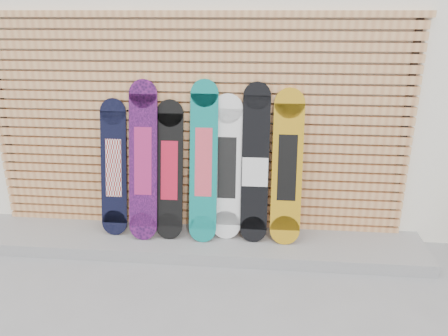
# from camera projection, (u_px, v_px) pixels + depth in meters

# --- Properties ---
(ground) EXTENTS (80.00, 80.00, 0.00)m
(ground) POSITION_uv_depth(u_px,v_px,m) (199.00, 287.00, 3.84)
(ground) COLOR gray
(ground) RESTS_ON ground
(building) EXTENTS (12.00, 5.00, 3.60)m
(building) POSITION_uv_depth(u_px,v_px,m) (265.00, 45.00, 6.46)
(building) COLOR white
(building) RESTS_ON ground
(concrete_step) EXTENTS (4.60, 0.70, 0.12)m
(concrete_step) POSITION_uv_depth(u_px,v_px,m) (194.00, 242.00, 4.47)
(concrete_step) COLOR gray
(concrete_step) RESTS_ON ground
(slat_wall) EXTENTS (4.26, 0.08, 2.29)m
(slat_wall) POSITION_uv_depth(u_px,v_px,m) (196.00, 126.00, 4.35)
(slat_wall) COLOR tan
(slat_wall) RESTS_ON ground
(snowboard_0) EXTENTS (0.26, 0.32, 1.36)m
(snowboard_0) POSITION_uv_depth(u_px,v_px,m) (114.00, 168.00, 4.39)
(snowboard_0) COLOR black
(snowboard_0) RESTS_ON concrete_step
(snowboard_1) EXTENTS (0.28, 0.39, 1.56)m
(snowboard_1) POSITION_uv_depth(u_px,v_px,m) (143.00, 161.00, 4.29)
(snowboard_1) COLOR black
(snowboard_1) RESTS_ON concrete_step
(snowboard_2) EXTENTS (0.27, 0.35, 1.36)m
(snowboard_2) POSITION_uv_depth(u_px,v_px,m) (170.00, 170.00, 4.32)
(snowboard_2) COLOR black
(snowboard_2) RESTS_ON concrete_step
(snowboard_3) EXTENTS (0.27, 0.38, 1.57)m
(snowboard_3) POSITION_uv_depth(u_px,v_px,m) (204.00, 162.00, 4.25)
(snowboard_3) COLOR #0C736D
(snowboard_3) RESTS_ON concrete_step
(snowboard_4) EXTENTS (0.29, 0.29, 1.43)m
(snowboard_4) POSITION_uv_depth(u_px,v_px,m) (227.00, 168.00, 4.29)
(snowboard_4) COLOR silver
(snowboard_4) RESTS_ON concrete_step
(snowboard_5) EXTENTS (0.26, 0.33, 1.55)m
(snowboard_5) POSITION_uv_depth(u_px,v_px,m) (255.00, 165.00, 4.23)
(snowboard_5) COLOR black
(snowboard_5) RESTS_ON concrete_step
(snowboard_6) EXTENTS (0.29, 0.35, 1.50)m
(snowboard_6) POSITION_uv_depth(u_px,v_px,m) (287.00, 168.00, 4.20)
(snowboard_6) COLOR #B48213
(snowboard_6) RESTS_ON concrete_step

